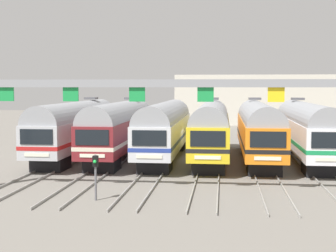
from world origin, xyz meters
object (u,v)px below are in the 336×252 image
Objects in this scene: commuter_train_maroon at (120,127)px; commuter_train_white at (306,128)px; yard_signal_mast at (95,168)px; commuter_train_orange at (258,128)px; commuter_train_stainless at (76,126)px; commuter_train_silver at (165,127)px; commuter_train_yellow at (211,127)px; catenary_gantry at (171,100)px.

commuter_train_maroon is 1.00× the size of commuter_train_white.
commuter_train_maroon reaches higher than yard_signal_mast.
commuter_train_orange is at bearing 0.00° from commuter_train_maroon.
commuter_train_stainless is 15.34m from commuter_train_orange.
commuter_train_silver is (3.83, -0.00, -0.00)m from commuter_train_maroon.
commuter_train_white is (7.67, 0.00, 0.00)m from commuter_train_yellow.
commuter_train_yellow is at bearing 0.00° from commuter_train_stainless.
commuter_train_yellow is at bearing 180.00° from commuter_train_orange.
commuter_train_silver is at bearing -0.07° from commuter_train_maroon.
commuter_train_orange is at bearing 0.03° from commuter_train_silver.
commuter_train_orange reaches higher than yard_signal_mast.
commuter_train_white is 7.34× the size of yard_signal_mast.
commuter_train_maroon is 7.67m from commuter_train_yellow.
commuter_train_white is at bearing 54.62° from catenary_gantry.
catenary_gantry is at bearing 27.46° from yard_signal_mast.
yard_signal_mast is (-3.83, -1.99, -3.59)m from catenary_gantry.
commuter_train_silver is 15.64m from yard_signal_mast.
commuter_train_orange is (15.34, 0.00, 0.00)m from commuter_train_stainless.
commuter_train_white is at bearing 49.10° from yard_signal_mast.
commuter_train_silver is at bearing -179.93° from commuter_train_yellow.
commuter_train_maroon is 1.00× the size of commuter_train_orange.
commuter_train_yellow is at bearing 69.63° from yard_signal_mast.
catenary_gantry is (-1.92, -13.50, 2.63)m from commuter_train_yellow.
yard_signal_mast is (1.92, -15.49, -0.96)m from commuter_train_maroon.
commuter_train_maroon reaches higher than commuter_train_silver.
catenary_gantry is at bearing -66.92° from commuter_train_maroon.
commuter_train_white is at bearing 0.00° from commuter_train_stainless.
commuter_train_stainless is 11.50m from commuter_train_yellow.
catenary_gantry reaches higher than commuter_train_silver.
commuter_train_orange is 1.00× the size of commuter_train_white.
commuter_train_yellow is (7.67, 0.00, 0.00)m from commuter_train_maroon.
commuter_train_white is at bearing 0.00° from commuter_train_yellow.
commuter_train_stainless and commuter_train_yellow have the same top height.
catenary_gantry is at bearing -125.38° from commuter_train_white.
yard_signal_mast is at bearing -130.90° from commuter_train_white.
yard_signal_mast is at bearing -121.75° from commuter_train_orange.
commuter_train_stainless is 1.00× the size of commuter_train_orange.
commuter_train_maroon is 11.50m from commuter_train_orange.
commuter_train_yellow is (11.50, 0.00, 0.00)m from commuter_train_stainless.
commuter_train_maroon is at bearing 0.00° from commuter_train_stainless.
commuter_train_silver is 1.00× the size of commuter_train_orange.
commuter_train_yellow is 0.74× the size of catenary_gantry.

